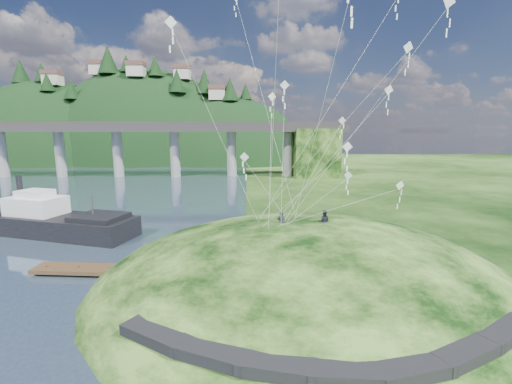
{
  "coord_description": "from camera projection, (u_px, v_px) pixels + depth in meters",
  "views": [
    {
      "loc": [
        3.21,
        -24.35,
        12.44
      ],
      "look_at": [
        4.0,
        6.0,
        7.0
      ],
      "focal_mm": 24.0,
      "sensor_mm": 36.0,
      "label": 1
    }
  ],
  "objects": [
    {
      "name": "ground",
      "position": [
        206.0,
        296.0,
        26.07
      ],
      "size": [
        320.0,
        320.0,
        0.0
      ],
      "primitive_type": "plane",
      "color": "black",
      "rests_on": "ground"
    },
    {
      "name": "grass_hill",
      "position": [
        305.0,
        300.0,
        28.51
      ],
      "size": [
        36.0,
        32.0,
        13.0
      ],
      "color": "black",
      "rests_on": "ground"
    },
    {
      "name": "footpath",
      "position": [
        337.0,
        351.0,
        16.31
      ],
      "size": [
        22.29,
        5.84,
        0.83
      ],
      "color": "black",
      "rests_on": "ground"
    },
    {
      "name": "bridge",
      "position": [
        138.0,
        141.0,
        92.63
      ],
      "size": [
        160.0,
        11.0,
        15.0
      ],
      "color": "#2D2B2B",
      "rests_on": "ground"
    },
    {
      "name": "far_ridge",
      "position": [
        138.0,
        178.0,
        146.48
      ],
      "size": [
        153.0,
        70.0,
        94.5
      ],
      "color": "black",
      "rests_on": "ground"
    },
    {
      "name": "work_barge",
      "position": [
        53.0,
        220.0,
        41.42
      ],
      "size": [
        20.76,
        11.14,
        7.01
      ],
      "color": "black",
      "rests_on": "ground"
    },
    {
      "name": "wooden_dock",
      "position": [
        110.0,
        270.0,
        30.01
      ],
      "size": [
        13.69,
        3.32,
        0.97
      ],
      "color": "#3C2918",
      "rests_on": "ground"
    },
    {
      "name": "kite_flyers",
      "position": [
        312.0,
        210.0,
        28.38
      ],
      "size": [
        4.53,
        0.98,
        1.99
      ],
      "color": "#22252E",
      "rests_on": "ground"
    },
    {
      "name": "kite_swarm",
      "position": [
        325.0,
        85.0,
        26.36
      ],
      "size": [
        18.81,
        16.7,
        18.9
      ],
      "color": "white",
      "rests_on": "ground"
    }
  ]
}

